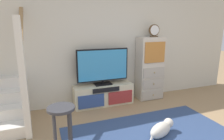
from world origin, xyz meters
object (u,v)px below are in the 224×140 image
television (103,66)px  dog (162,129)px  media_console (104,95)px  bar_stool_near (62,120)px  desk_clock (154,31)px  side_cabinet (150,68)px

television → dog: 1.72m
media_console → dog: media_console is taller
media_console → bar_stool_near: 1.76m
desk_clock → bar_stool_near: size_ratio=0.39×
side_cabinet → bar_stool_near: 2.57m
side_cabinet → dog: (-0.66, -1.47, -0.59)m
media_console → desk_clock: 1.78m
side_cabinet → desk_clock: 0.85m
television → dog: bearing=-72.6°
television → dog: size_ratio=2.11×
television → bar_stool_near: size_ratio=1.58×
media_console → desk_clock: size_ratio=4.62×
television → side_cabinet: side_cabinet is taller
desk_clock → bar_stool_near: desk_clock is taller
media_console → bar_stool_near: size_ratio=1.83×
side_cabinet → dog: 1.72m
media_console → dog: 1.53m
bar_stool_near → side_cabinet: bearing=33.8°
media_console → side_cabinet: bearing=0.5°
desk_clock → dog: (-0.71, -1.45, -1.44)m
media_console → desk_clock: bearing=-0.2°
desk_clock → side_cabinet: bearing=164.1°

